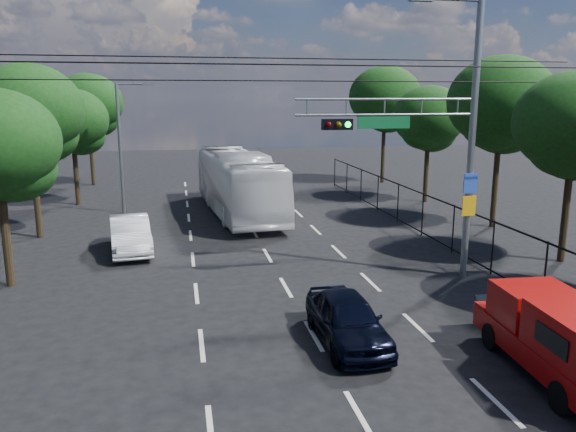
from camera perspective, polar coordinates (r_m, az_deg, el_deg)
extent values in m
plane|color=black|center=(12.12, 7.34, -19.57)|extent=(120.00, 120.00, 0.00)
cube|color=beige|center=(15.15, -8.77, -12.80)|extent=(0.12, 2.00, 0.01)
cube|color=beige|center=(18.86, -9.29, -7.74)|extent=(0.12, 2.00, 0.01)
cube|color=beige|center=(22.66, -9.64, -4.35)|extent=(0.12, 2.00, 0.01)
cube|color=beige|center=(26.53, -9.88, -1.95)|extent=(0.12, 2.00, 0.01)
cube|color=beige|center=(30.43, -10.06, -0.16)|extent=(0.12, 2.00, 0.01)
cube|color=beige|center=(34.35, -10.20, 1.22)|extent=(0.12, 2.00, 0.01)
cube|color=beige|center=(38.29, -10.31, 2.32)|extent=(0.12, 2.00, 0.01)
cube|color=beige|center=(42.24, -10.40, 3.21)|extent=(0.12, 2.00, 0.01)
cube|color=beige|center=(12.11, 7.34, -19.55)|extent=(0.12, 2.00, 0.01)
cube|color=beige|center=(15.52, 2.62, -12.03)|extent=(0.12, 2.00, 0.01)
cube|color=beige|center=(19.16, -0.22, -7.25)|extent=(0.12, 2.00, 0.01)
cube|color=beige|center=(22.91, -2.10, -4.01)|extent=(0.12, 2.00, 0.01)
cube|color=beige|center=(26.74, -3.44, -1.68)|extent=(0.12, 2.00, 0.01)
cube|color=beige|center=(30.61, -4.44, 0.06)|extent=(0.12, 2.00, 0.01)
cube|color=beige|center=(34.52, -5.21, 1.41)|extent=(0.12, 2.00, 0.01)
cube|color=beige|center=(38.44, -5.83, 2.49)|extent=(0.12, 2.00, 0.01)
cube|color=beige|center=(42.37, -6.34, 3.36)|extent=(0.12, 2.00, 0.01)
cube|color=beige|center=(13.27, 20.33, -17.24)|extent=(0.12, 2.00, 0.01)
cube|color=beige|center=(16.44, 13.02, -10.93)|extent=(0.12, 2.00, 0.01)
cube|color=beige|center=(19.91, 8.35, -6.63)|extent=(0.12, 2.00, 0.01)
cube|color=beige|center=(23.55, 5.14, -3.61)|extent=(0.12, 2.00, 0.01)
cube|color=beige|center=(27.28, 2.82, -1.40)|extent=(0.12, 2.00, 0.01)
cube|color=beige|center=(31.09, 1.06, 0.28)|extent=(0.12, 2.00, 0.01)
cube|color=beige|center=(34.94, -0.31, 1.59)|extent=(0.12, 2.00, 0.01)
cube|color=beige|center=(38.82, -1.41, 2.64)|extent=(0.12, 2.00, 0.01)
cube|color=beige|center=(42.72, -2.32, 3.49)|extent=(0.12, 2.00, 0.01)
cylinder|color=slate|center=(20.39, 18.16, 6.99)|extent=(0.24, 0.24, 9.50)
cylinder|color=slate|center=(19.02, 10.09, 11.60)|extent=(6.20, 0.08, 0.08)
cylinder|color=slate|center=(19.02, 10.04, 10.10)|extent=(6.20, 0.08, 0.08)
cube|color=black|center=(18.50, 5.01, 9.25)|extent=(1.00, 0.28, 0.35)
sphere|color=#3F0505|center=(18.27, 4.17, 9.23)|extent=(0.20, 0.20, 0.20)
sphere|color=#4C3805|center=(18.35, 5.14, 9.23)|extent=(0.20, 0.20, 0.20)
sphere|color=#0CE533|center=(18.45, 6.11, 9.23)|extent=(0.20, 0.20, 0.20)
cube|color=#0C592B|center=(19.00, 9.72, 9.35)|extent=(1.80, 0.05, 0.40)
cube|color=blue|center=(20.41, 18.05, 3.18)|extent=(0.50, 0.04, 0.70)
cube|color=#F4AD0C|center=(20.54, 17.91, 0.97)|extent=(0.50, 0.04, 0.70)
cylinder|color=slate|center=(20.05, 16.87, 10.58)|extent=(0.05, 0.05, 0.50)
cylinder|color=slate|center=(19.48, 13.42, 10.74)|extent=(0.05, 0.05, 0.50)
cylinder|color=slate|center=(18.98, 9.78, 10.86)|extent=(0.05, 0.05, 0.50)
cylinder|color=slate|center=(18.56, 5.95, 10.95)|extent=(0.05, 0.05, 0.50)
cylinder|color=slate|center=(18.23, 1.97, 10.98)|extent=(0.05, 0.05, 0.50)
cylinder|color=slate|center=(32.04, -16.67, 6.45)|extent=(0.18, 0.18, 7.00)
cylinder|color=slate|center=(31.85, -15.59, 12.80)|extent=(1.60, 0.09, 0.09)
cube|color=slate|center=(31.80, -13.93, 12.89)|extent=(0.60, 0.22, 0.15)
cylinder|color=black|center=(16.15, 1.14, 15.12)|extent=(22.00, 0.04, 0.04)
cylinder|color=black|center=(19.60, -1.09, 15.74)|extent=(22.00, 0.04, 0.04)
cylinder|color=black|center=(21.04, -1.81, 13.57)|extent=(22.00, 0.04, 0.04)
cube|color=black|center=(24.77, 15.51, 1.40)|extent=(0.04, 34.00, 0.06)
cube|color=black|center=(25.15, 15.28, -2.64)|extent=(0.04, 34.00, 0.06)
cylinder|color=black|center=(19.16, 24.66, -5.26)|extent=(0.06, 0.06, 2.00)
cylinder|color=black|center=(21.56, 20.07, -3.04)|extent=(0.06, 0.06, 2.00)
cylinder|color=black|center=(24.09, 16.43, -1.26)|extent=(0.06, 0.06, 2.00)
cylinder|color=black|center=(26.72, 13.50, 0.18)|extent=(0.06, 0.06, 2.00)
cylinder|color=black|center=(29.42, 11.10, 1.36)|extent=(0.06, 0.06, 2.00)
cylinder|color=black|center=(32.17, 9.11, 2.33)|extent=(0.06, 0.06, 2.00)
cylinder|color=black|center=(34.96, 7.43, 3.15)|extent=(0.06, 0.06, 2.00)
cylinder|color=black|center=(37.79, 6.00, 3.85)|extent=(0.06, 0.06, 2.00)
cylinder|color=black|center=(40.64, 4.77, 4.44)|extent=(0.06, 0.06, 2.00)
cylinder|color=black|center=(24.14, 26.39, 0.67)|extent=(0.28, 0.28, 4.20)
ellipsoid|color=black|center=(23.79, 27.13, 8.48)|extent=(4.50, 4.50, 3.83)
ellipsoid|color=black|center=(24.33, 27.21, 6.04)|extent=(3.00, 3.00, 2.40)
ellipsoid|color=black|center=(23.47, 26.54, 6.30)|extent=(2.85, 2.85, 2.28)
cylinder|color=black|center=(29.32, 20.34, 3.53)|extent=(0.28, 0.28, 4.76)
ellipsoid|color=black|center=(29.05, 20.88, 10.84)|extent=(5.10, 5.10, 4.33)
ellipsoid|color=black|center=(29.55, 21.07, 8.52)|extent=(3.40, 3.40, 2.72)
ellipsoid|color=black|center=(28.72, 20.34, 8.83)|extent=(3.23, 3.23, 2.58)
cylinder|color=black|center=(35.30, 13.87, 4.65)|extent=(0.28, 0.28, 4.03)
ellipsoid|color=black|center=(35.06, 14.13, 9.79)|extent=(4.32, 4.32, 3.67)
ellipsoid|color=black|center=(35.54, 14.44, 8.17)|extent=(2.88, 2.88, 2.30)
ellipsoid|color=black|center=(34.77, 13.67, 8.37)|extent=(2.74, 2.74, 2.19)
cylinder|color=black|center=(42.67, 9.65, 6.65)|extent=(0.28, 0.28, 4.93)
ellipsoid|color=black|center=(42.49, 9.83, 11.86)|extent=(5.28, 5.28, 4.49)
ellipsoid|color=black|center=(42.93, 10.14, 10.20)|extent=(3.52, 3.52, 2.82)
ellipsoid|color=black|center=(42.20, 9.42, 10.43)|extent=(3.34, 3.34, 2.68)
cylinder|color=black|center=(21.07, -26.77, -1.41)|extent=(0.28, 0.28, 3.81)
ellipsoid|color=black|center=(20.91, -26.02, 4.26)|extent=(2.72, 2.72, 2.18)
cylinder|color=black|center=(27.82, -24.25, 2.50)|extent=(0.28, 0.28, 4.48)
ellipsoid|color=black|center=(27.52, -24.88, 9.74)|extent=(4.80, 4.80, 4.08)
ellipsoid|color=black|center=(27.77, -23.73, 7.53)|extent=(3.20, 3.20, 2.56)
ellipsoid|color=black|center=(27.45, -25.52, 7.67)|extent=(3.04, 3.04, 2.43)
cylinder|color=black|center=(35.55, -20.74, 4.18)|extent=(0.28, 0.28, 3.92)
ellipsoid|color=black|center=(35.30, -21.11, 9.14)|extent=(4.20, 4.20, 3.57)
ellipsoid|color=black|center=(35.58, -20.27, 7.63)|extent=(2.80, 2.80, 2.24)
ellipsoid|color=black|center=(35.21, -21.63, 7.72)|extent=(2.66, 2.66, 2.13)
cylinder|color=black|center=(43.40, -19.32, 6.01)|extent=(0.28, 0.28, 4.59)
ellipsoid|color=black|center=(43.21, -19.66, 10.77)|extent=(4.92, 4.92, 4.18)
ellipsoid|color=black|center=(43.48, -18.97, 9.30)|extent=(3.28, 3.28, 2.62)
ellipsoid|color=black|center=(43.09, -20.07, 9.43)|extent=(3.12, 3.12, 2.49)
cylinder|color=black|center=(15.53, 20.03, -11.43)|extent=(0.30, 0.69, 0.68)
cylinder|color=black|center=(16.32, 25.26, -10.72)|extent=(0.30, 0.69, 0.68)
cylinder|color=black|center=(13.22, 26.10, -16.23)|extent=(0.30, 0.69, 0.68)
cube|color=#950808|center=(14.65, 25.73, -12.26)|extent=(2.16, 4.94, 0.54)
cube|color=#950808|center=(16.33, 21.63, -9.11)|extent=(1.82, 0.65, 0.53)
cube|color=black|center=(16.46, 21.27, -8.02)|extent=(1.66, 0.50, 0.30)
cube|color=#950808|center=(15.26, 23.72, -8.26)|extent=(1.84, 1.61, 0.92)
cube|color=black|center=(14.67, 25.18, -9.00)|extent=(1.50, 0.15, 0.53)
cube|color=black|center=(13.06, 25.16, -11.35)|extent=(0.12, 1.16, 0.43)
imported|color=black|center=(14.92, 6.05, -10.38)|extent=(1.63, 3.89, 1.31)
imported|color=silver|center=(30.94, -5.09, 3.37)|extent=(3.88, 12.40, 3.40)
imported|color=white|center=(24.20, -15.74, -1.81)|extent=(2.09, 4.59, 1.46)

